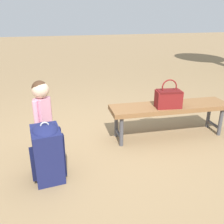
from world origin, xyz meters
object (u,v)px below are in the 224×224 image
handbag (168,98)px  backpack_large (47,150)px  child_standing (42,108)px  park_bench (170,109)px

handbag → backpack_large: (1.56, 0.39, -0.27)m
handbag → child_standing: size_ratio=0.41×
child_standing → handbag: bearing=178.0°
park_bench → backpack_large: 1.70m
park_bench → child_standing: (1.63, 0.02, 0.21)m
backpack_large → child_standing: bearing=-91.2°
park_bench → backpack_large: backpack_large is taller
handbag → backpack_large: 1.63m
handbag → park_bench: bearing=-138.1°
park_bench → backpack_large: size_ratio=2.66×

